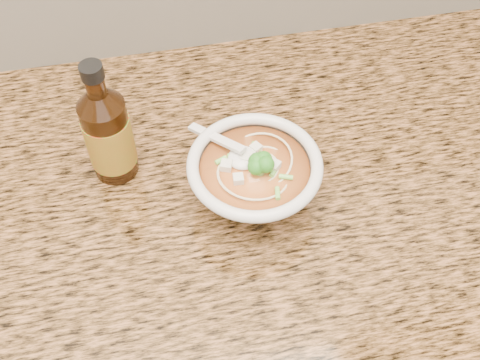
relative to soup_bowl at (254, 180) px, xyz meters
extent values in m
cube|color=#321C0F|center=(-0.16, 0.03, -0.51)|extent=(4.00, 0.65, 0.86)
cube|color=#9A6138|center=(-0.16, 0.03, -0.06)|extent=(4.00, 0.68, 0.04)
cylinder|color=silver|center=(0.00, 0.00, -0.04)|extent=(0.08, 0.08, 0.01)
torus|color=silver|center=(0.00, 0.00, 0.03)|extent=(0.18, 0.18, 0.02)
torus|color=beige|center=(0.00, -0.01, 0.03)|extent=(0.07, 0.07, 0.00)
torus|color=beige|center=(-0.01, -0.01, 0.02)|extent=(0.09, 0.09, 0.00)
torus|color=beige|center=(0.00, -0.01, 0.02)|extent=(0.08, 0.08, 0.00)
torus|color=beige|center=(-0.01, 0.00, 0.02)|extent=(0.06, 0.06, 0.00)
torus|color=beige|center=(0.00, 0.01, 0.02)|extent=(0.07, 0.07, 0.00)
torus|color=beige|center=(0.00, 0.01, 0.02)|extent=(0.06, 0.06, 0.00)
torus|color=beige|center=(0.01, 0.00, 0.02)|extent=(0.07, 0.07, 0.00)
torus|color=beige|center=(0.00, 0.02, 0.02)|extent=(0.06, 0.06, 0.00)
torus|color=beige|center=(0.01, -0.01, 0.01)|extent=(0.06, 0.06, 0.00)
torus|color=beige|center=(-0.01, 0.01, 0.01)|extent=(0.11, 0.11, 0.00)
cube|color=silver|center=(-0.01, 0.03, 0.03)|extent=(0.02, 0.02, 0.02)
cube|color=silver|center=(-0.02, -0.02, 0.03)|extent=(0.02, 0.02, 0.01)
cube|color=silver|center=(-0.03, 0.01, 0.03)|extent=(0.02, 0.02, 0.01)
cube|color=silver|center=(-0.01, 0.01, 0.03)|extent=(0.02, 0.02, 0.01)
cube|color=silver|center=(-0.04, 0.00, 0.03)|extent=(0.01, 0.01, 0.01)
cube|color=silver|center=(0.02, 0.02, 0.03)|extent=(0.01, 0.01, 0.01)
ellipsoid|color=#196014|center=(0.00, -0.01, 0.04)|extent=(0.03, 0.03, 0.03)
cylinder|color=#81D953|center=(0.03, 0.03, 0.03)|extent=(0.01, 0.02, 0.01)
cylinder|color=#81D953|center=(-0.02, 0.01, 0.03)|extent=(0.02, 0.01, 0.01)
cylinder|color=#81D953|center=(0.00, -0.03, 0.03)|extent=(0.01, 0.02, 0.01)
cylinder|color=#81D953|center=(-0.02, -0.04, 0.03)|extent=(0.02, 0.01, 0.01)
cylinder|color=#81D953|center=(-0.01, -0.04, 0.03)|extent=(0.01, 0.02, 0.01)
cylinder|color=#81D953|center=(-0.02, 0.01, 0.03)|extent=(0.02, 0.01, 0.01)
cylinder|color=#81D953|center=(0.02, -0.02, 0.03)|extent=(0.02, 0.01, 0.01)
cylinder|color=#81D953|center=(0.01, 0.03, 0.03)|extent=(0.01, 0.02, 0.01)
ellipsoid|color=silver|center=(-0.01, 0.02, 0.03)|extent=(0.04, 0.04, 0.02)
cube|color=silver|center=(-0.04, 0.05, 0.04)|extent=(0.07, 0.08, 0.03)
cylinder|color=#3A1C08|center=(-0.19, 0.09, 0.02)|extent=(0.08, 0.08, 0.13)
cylinder|color=#3A1C08|center=(-0.19, 0.09, 0.13)|extent=(0.03, 0.03, 0.03)
cylinder|color=black|center=(-0.19, 0.09, 0.15)|extent=(0.04, 0.04, 0.02)
cylinder|color=red|center=(-0.19, 0.09, 0.02)|extent=(0.09, 0.09, 0.08)
camera|label=1|loc=(-0.12, -0.48, 0.66)|focal=45.00mm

